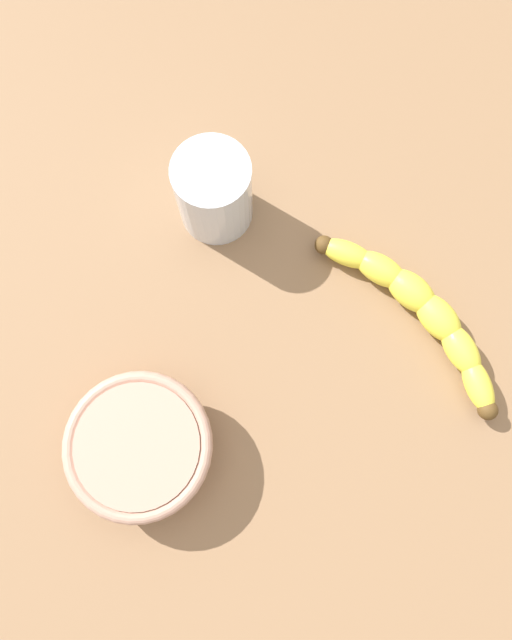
{
  "coord_description": "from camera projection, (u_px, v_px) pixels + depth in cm",
  "views": [
    {
      "loc": [
        15.42,
        -9.51,
        59.18
      ],
      "look_at": [
        2.57,
        -10.15,
        5.0
      ],
      "focal_mm": 32.37,
      "sensor_mm": 36.0,
      "label": 1
    }
  ],
  "objects": [
    {
      "name": "smoothie_glass",
      "position": [
        214.0,
        194.0,
        0.56
      ],
      "size": [
        7.49,
        7.49,
        9.07
      ],
      "color": "silver",
      "rests_on": "wooden_tabletop"
    },
    {
      "name": "banana",
      "position": [
        419.0,
        310.0,
        0.56
      ],
      "size": [
        17.89,
        17.94,
        3.26
      ],
      "rotation": [
        0.0,
        0.0,
        3.93
      ],
      "color": "yellow",
      "rests_on": "wooden_tabletop"
    },
    {
      "name": "wooden_tabletop",
      "position": [
        355.0,
        308.0,
        0.6
      ],
      "size": [
        120.0,
        120.0,
        3.0
      ],
      "primitive_type": "cube",
      "color": "#876546",
      "rests_on": "ground"
    },
    {
      "name": "ceramic_bowl",
      "position": [
        141.0,
        446.0,
        0.52
      ],
      "size": [
        13.21,
        13.21,
        5.32
      ],
      "color": "tan",
      "rests_on": "wooden_tabletop"
    }
  ]
}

